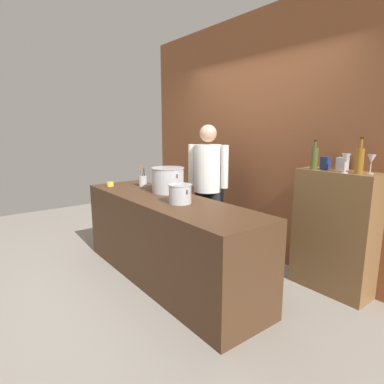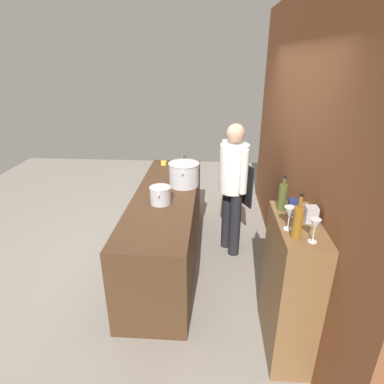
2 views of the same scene
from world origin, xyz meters
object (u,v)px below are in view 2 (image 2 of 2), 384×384
butter_jar (164,163)px  stockpot_small (160,195)px  wine_bottle_olive (282,197)px  utensil_crock (185,166)px  wine_glass_wide (315,226)px  chef (233,181)px  spice_tin_silver (311,214)px  spice_tin_navy (293,207)px  wine_bottle_amber (298,221)px  stockpot_large (184,174)px  wine_glass_tall (290,213)px

butter_jar → stockpot_small: bearing=7.0°
wine_bottle_olive → utensil_crock: bearing=-152.0°
stockpot_small → wine_glass_wide: wine_glass_wide is taller
butter_jar → wine_bottle_olive: 2.41m
chef → wine_glass_wide: chef is taller
spice_tin_silver → spice_tin_navy: bearing=-136.2°
wine_bottle_amber → spice_tin_navy: (-0.34, 0.05, -0.06)m
stockpot_large → stockpot_small: stockpot_large is taller
chef → wine_glass_tall: bearing=163.6°
wine_glass_tall → wine_glass_wide: (0.16, 0.13, -0.00)m
chef → wine_glass_tall: chef is taller
chef → stockpot_small: (0.53, -0.80, 0.03)m
stockpot_large → wine_glass_tall: (1.56, 0.89, 0.30)m
wine_glass_tall → spice_tin_silver: size_ratio=1.45×
utensil_crock → wine_glass_wide: wine_glass_wide is taller
utensil_crock → wine_glass_tall: bearing=23.9°
wine_bottle_olive → wine_glass_wide: 0.49m
butter_jar → spice_tin_silver: bearing=33.2°
utensil_crock → wine_bottle_amber: (2.19, 0.96, 0.37)m
utensil_crock → wine_glass_wide: size_ratio=1.71×
spice_tin_silver → utensil_crock: bearing=-150.3°
wine_bottle_amber → wine_glass_tall: bearing=-162.9°
wine_bottle_olive → wine_glass_wide: bearing=13.5°
stockpot_small → butter_jar: 1.31m
utensil_crock → wine_glass_tall: (2.08, 0.92, 0.38)m
butter_jar → spice_tin_navy: bearing=32.6°
spice_tin_navy → stockpot_small: bearing=-124.1°
stockpot_large → wine_glass_tall: bearing=29.6°
wine_glass_wide → spice_tin_silver: 0.30m
utensil_crock → wine_bottle_amber: wine_bottle_amber is taller
wine_glass_wide → wine_glass_tall: bearing=-141.4°
wine_bottle_olive → wine_glass_wide: wine_bottle_olive is taller
stockpot_small → wine_bottle_olive: 1.36m
wine_glass_tall → stockpot_small: bearing=-133.4°
wine_glass_wide → chef: bearing=-166.4°
stockpot_large → spice_tin_silver: bearing=36.9°
stockpot_large → butter_jar: (-0.77, -0.36, -0.12)m
utensil_crock → spice_tin_navy: (1.85, 1.01, 0.31)m
wine_glass_tall → spice_tin_silver: 0.24m
butter_jar → stockpot_large: bearing=25.4°
spice_tin_navy → spice_tin_silver: 0.16m
stockpot_small → spice_tin_navy: bearing=55.9°
chef → wine_bottle_amber: bearing=164.0°
chef → utensil_crock: chef is taller
wine_glass_tall → wine_bottle_olive: bearing=177.6°
stockpot_small → wine_glass_wide: size_ratio=1.71×
stockpot_small → spice_tin_navy: size_ratio=2.33×
stockpot_small → utensil_crock: bearing=170.8°
chef → utensil_crock: size_ratio=5.67×
spice_tin_navy → wine_bottle_olive: bearing=-138.9°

